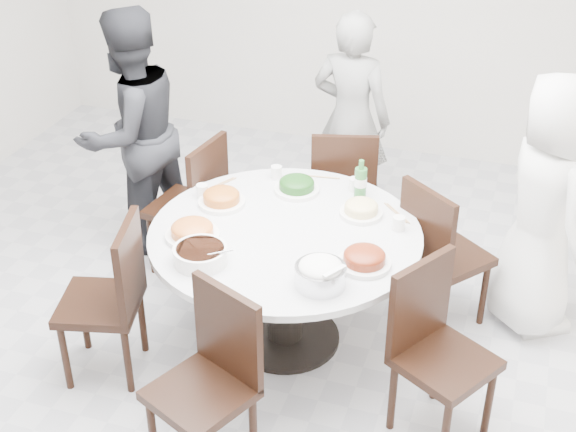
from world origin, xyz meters
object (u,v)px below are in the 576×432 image
(diner_right, at_px, (546,206))
(soup_bowl, at_px, (200,255))
(diner_left, at_px, (131,133))
(chair_ne, at_px, (447,253))
(dining_table, at_px, (285,287))
(chair_n, at_px, (343,188))
(chair_s, at_px, (200,390))
(rice_bowl, at_px, (320,276))
(chair_sw, at_px, (99,300))
(chair_se, at_px, (446,359))
(beverage_bottle, at_px, (361,179))
(chair_nw, at_px, (185,204))
(diner_middle, at_px, (351,119))

(diner_right, bearing_deg, soup_bowl, 94.26)
(diner_left, bearing_deg, chair_ne, 108.15)
(dining_table, bearing_deg, chair_n, 87.11)
(chair_s, bearing_deg, diner_right, 74.52)
(chair_ne, xyz_separation_m, rice_bowl, (-0.52, -0.91, 0.33))
(chair_sw, height_order, chair_se, same)
(dining_table, height_order, beverage_bottle, beverage_bottle)
(chair_nw, height_order, rice_bowl, chair_nw)
(chair_n, distance_m, beverage_bottle, 0.73)
(chair_nw, bearing_deg, diner_left, -103.63)
(rice_bowl, relative_size, beverage_bottle, 1.04)
(diner_left, bearing_deg, beverage_bottle, 106.22)
(chair_sw, xyz_separation_m, chair_se, (1.84, 0.11, 0.00))
(chair_ne, bearing_deg, beverage_bottle, 38.45)
(rice_bowl, bearing_deg, diner_left, 145.17)
(chair_ne, bearing_deg, chair_n, 2.70)
(chair_n, relative_size, diner_middle, 0.61)
(chair_s, distance_m, soup_bowl, 0.73)
(dining_table, bearing_deg, chair_ne, 30.34)
(dining_table, bearing_deg, chair_s, -94.21)
(chair_ne, relative_size, chair_n, 1.00)
(chair_ne, xyz_separation_m, beverage_bottle, (-0.54, 0.00, 0.40))
(dining_table, relative_size, diner_left, 0.90)
(chair_nw, height_order, diner_right, diner_right)
(chair_se, height_order, beverage_bottle, beverage_bottle)
(diner_middle, bearing_deg, dining_table, 96.38)
(diner_middle, bearing_deg, diner_left, 37.84)
(chair_se, distance_m, diner_left, 2.58)
(diner_left, height_order, soup_bowl, diner_left)
(chair_s, relative_size, diner_right, 0.60)
(chair_sw, relative_size, beverage_bottle, 3.87)
(chair_se, height_order, diner_middle, diner_middle)
(chair_se, bearing_deg, diner_left, 93.91)
(dining_table, bearing_deg, beverage_bottle, 58.79)
(diner_middle, xyz_separation_m, soup_bowl, (-0.30, -1.93, 0.02))
(chair_ne, distance_m, diner_right, 0.61)
(chair_s, relative_size, soup_bowl, 3.39)
(chair_nw, distance_m, diner_middle, 1.33)
(dining_table, height_order, chair_s, chair_s)
(chair_se, distance_m, beverage_bottle, 1.22)
(soup_bowl, bearing_deg, chair_se, -1.26)
(diner_right, xyz_separation_m, diner_left, (-2.64, 0.06, 0.04))
(beverage_bottle, bearing_deg, diner_middle, 107.11)
(diner_left, distance_m, soup_bowl, 1.50)
(dining_table, distance_m, chair_s, 1.03)
(chair_ne, height_order, diner_right, diner_right)
(chair_s, bearing_deg, chair_se, 53.46)
(chair_ne, height_order, rice_bowl, chair_ne)
(dining_table, height_order, chair_n, chair_n)
(chair_nw, xyz_separation_m, chair_se, (1.83, -0.97, 0.00))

